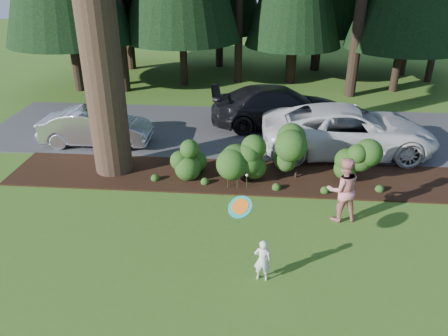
# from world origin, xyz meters

# --- Properties ---
(ground) EXTENTS (80.00, 80.00, 0.00)m
(ground) POSITION_xyz_m (0.00, 0.00, 0.00)
(ground) COLOR #3E651C
(ground) RESTS_ON ground
(mulch_bed) EXTENTS (16.00, 2.50, 0.05)m
(mulch_bed) POSITION_xyz_m (0.00, 3.25, 0.03)
(mulch_bed) COLOR black
(mulch_bed) RESTS_ON ground
(driveway) EXTENTS (22.00, 6.00, 0.03)m
(driveway) POSITION_xyz_m (0.00, 7.50, 0.01)
(driveway) COLOR #38383A
(driveway) RESTS_ON ground
(shrub_row) EXTENTS (6.53, 1.60, 1.61)m
(shrub_row) POSITION_xyz_m (0.77, 3.14, 0.81)
(shrub_row) COLOR #1F4716
(shrub_row) RESTS_ON ground
(lily_cluster) EXTENTS (0.69, 0.09, 0.57)m
(lily_cluster) POSITION_xyz_m (-0.30, 2.40, 0.50)
(lily_cluster) COLOR #1F4716
(lily_cluster) RESTS_ON ground
(car_silver_wagon) EXTENTS (4.25, 1.57, 1.39)m
(car_silver_wagon) POSITION_xyz_m (-5.97, 5.56, 0.73)
(car_silver_wagon) COLOR #B6B6BB
(car_silver_wagon) RESTS_ON driveway
(car_white_suv) EXTENTS (6.48, 3.31, 1.75)m
(car_white_suv) POSITION_xyz_m (3.61, 5.59, 0.91)
(car_white_suv) COLOR silver
(car_white_suv) RESTS_ON driveway
(car_dark_suv) EXTENTS (6.11, 3.19, 1.69)m
(car_dark_suv) POSITION_xyz_m (1.16, 8.18, 0.87)
(car_dark_suv) COLOR black
(car_dark_suv) RESTS_ON driveway
(child) EXTENTS (0.42, 0.30, 1.07)m
(child) POSITION_xyz_m (0.51, -1.79, 0.53)
(child) COLOR white
(child) RESTS_ON ground
(adult) EXTENTS (1.03, 0.87, 1.88)m
(adult) POSITION_xyz_m (2.67, 0.94, 0.94)
(adult) COLOR red
(adult) RESTS_ON ground
(frisbee) EXTENTS (0.60, 0.48, 0.44)m
(frisbee) POSITION_xyz_m (-0.01, -1.85, 1.94)
(frisbee) COLOR teal
(frisbee) RESTS_ON ground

